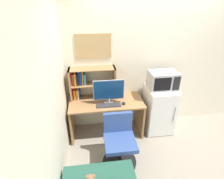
# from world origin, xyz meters

# --- Properties ---
(wall_back) EXTENTS (6.40, 0.04, 2.60)m
(wall_back) POSITION_xyz_m (0.40, 0.02, 1.30)
(wall_back) COLOR silver
(wall_back) RESTS_ON ground_plane
(wall_left) EXTENTS (0.04, 4.40, 2.60)m
(wall_left) POSITION_xyz_m (-1.62, -1.60, 1.30)
(wall_left) COLOR silver
(wall_left) RESTS_ON ground_plane
(desk) EXTENTS (1.34, 0.62, 0.73)m
(desk) POSITION_xyz_m (-0.88, -0.31, 0.51)
(desk) COLOR #997047
(desk) RESTS_ON ground_plane
(hutch_bookshelf) EXTENTS (0.82, 0.26, 0.58)m
(hutch_bookshelf) POSITION_xyz_m (-1.23, -0.12, 1.06)
(hutch_bookshelf) COLOR #997047
(hutch_bookshelf) RESTS_ON desk
(monitor) EXTENTS (0.54, 0.17, 0.45)m
(monitor) POSITION_xyz_m (-0.84, -0.38, 0.98)
(monitor) COLOR #B7B7BC
(monitor) RESTS_ON desk
(keyboard) EXTENTS (0.42, 0.13, 0.02)m
(keyboard) POSITION_xyz_m (-0.85, -0.46, 0.74)
(keyboard) COLOR #333338
(keyboard) RESTS_ON desk
(computer_mouse) EXTENTS (0.06, 0.09, 0.03)m
(computer_mouse) POSITION_xyz_m (-0.58, -0.44, 0.74)
(computer_mouse) COLOR black
(computer_mouse) RESTS_ON desk
(mini_fridge) EXTENTS (0.53, 0.56, 0.93)m
(mini_fridge) POSITION_xyz_m (0.14, -0.31, 0.46)
(mini_fridge) COLOR white
(mini_fridge) RESTS_ON ground_plane
(microwave) EXTENTS (0.50, 0.35, 0.31)m
(microwave) POSITION_xyz_m (0.14, -0.30, 1.08)
(microwave) COLOR #ADADB2
(microwave) RESTS_ON mini_fridge
(desk_chair) EXTENTS (0.55, 0.55, 0.83)m
(desk_chair) POSITION_xyz_m (-0.76, -1.01, 0.36)
(desk_chair) COLOR black
(desk_chair) RESTS_ON ground_plane
(wall_corkboard) EXTENTS (0.61, 0.02, 0.42)m
(wall_corkboard) POSITION_xyz_m (-1.06, -0.01, 1.67)
(wall_corkboard) COLOR tan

